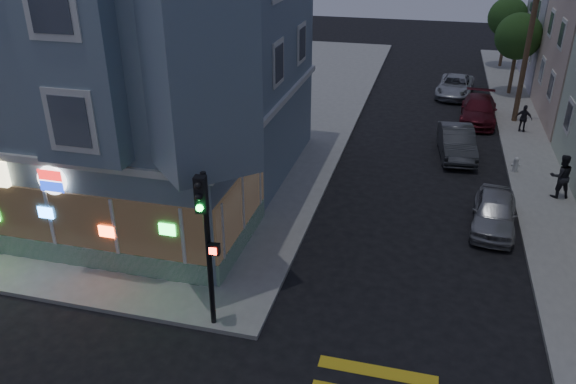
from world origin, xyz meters
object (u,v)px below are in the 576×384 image
at_px(parked_car_b, 457,142).
at_px(pedestrian_b, 524,118).
at_px(parked_car_a, 494,212).
at_px(parked_car_d, 455,86).
at_px(street_tree_near, 519,36).
at_px(street_tree_far, 508,17).
at_px(pedestrian_a, 561,176).
at_px(parked_car_c, 479,110).
at_px(traffic_signal, 206,228).
at_px(fire_hydrant, 516,164).
at_px(utility_pole, 529,41).

bearing_deg(parked_car_b, pedestrian_b, 43.80).
relative_size(parked_car_a, parked_car_d, 0.84).
relative_size(street_tree_near, pedestrian_b, 3.49).
height_order(street_tree_far, parked_car_d, street_tree_far).
bearing_deg(pedestrian_a, parked_car_c, -87.43).
relative_size(street_tree_near, traffic_signal, 1.08).
bearing_deg(parked_car_d, fire_hydrant, -71.78).
distance_m(pedestrian_a, fire_hydrant, 2.83).
distance_m(pedestrian_a, traffic_signal, 16.35).
bearing_deg(pedestrian_a, parked_car_d, -88.22).
bearing_deg(parked_car_d, pedestrian_a, -68.21).
bearing_deg(pedestrian_a, parked_car_b, -57.35).
bearing_deg(parked_car_b, pedestrian_a, -49.50).
bearing_deg(parked_car_a, pedestrian_a, 54.60).
height_order(parked_car_c, parked_car_d, parked_car_c).
height_order(street_tree_near, pedestrian_b, street_tree_near).
bearing_deg(utility_pole, parked_car_d, 124.79).
bearing_deg(fire_hydrant, parked_car_b, 148.45).
distance_m(parked_car_b, parked_car_d, 11.06).
bearing_deg(parked_car_a, parked_car_d, 99.84).
relative_size(street_tree_far, fire_hydrant, 7.32).
xyz_separation_m(pedestrian_a, fire_hydrant, (-1.49, 2.33, -0.58)).
distance_m(street_tree_far, parked_car_c, 14.84).
relative_size(utility_pole, street_tree_far, 1.70).
height_order(parked_car_b, parked_car_c, parked_car_b).
bearing_deg(utility_pole, parked_car_a, -98.66).
height_order(parked_car_a, parked_car_c, parked_car_c).
xyz_separation_m(pedestrian_b, parked_car_b, (-3.62, -4.27, -0.16)).
relative_size(utility_pole, parked_car_a, 2.22).
xyz_separation_m(street_tree_near, pedestrian_b, (0.02, -7.90, -3.03)).
distance_m(pedestrian_a, parked_car_a, 4.34).
xyz_separation_m(pedestrian_a, parked_car_c, (-2.89, 9.85, -0.40)).
relative_size(pedestrian_b, traffic_signal, 0.31).
relative_size(utility_pole, pedestrian_b, 5.92).
bearing_deg(street_tree_far, pedestrian_b, -89.93).
xyz_separation_m(street_tree_near, parked_car_d, (-3.60, -1.11, -3.26)).
distance_m(parked_car_b, traffic_signal, 17.37).
bearing_deg(traffic_signal, parked_car_b, 58.20).
xyz_separation_m(street_tree_near, pedestrian_a, (0.59, -16.15, -2.82)).
bearing_deg(pedestrian_a, traffic_signal, 32.35).
bearing_deg(parked_car_d, parked_car_b, -83.77).
distance_m(street_tree_near, street_tree_far, 8.00).
height_order(pedestrian_b, parked_car_a, pedestrian_b).
height_order(parked_car_b, fire_hydrant, parked_car_b).
bearing_deg(traffic_signal, fire_hydrant, 47.58).
xyz_separation_m(street_tree_far, parked_car_c, (-2.30, -14.31, -3.22)).
bearing_deg(parked_car_c, parked_car_b, -98.87).
bearing_deg(fire_hydrant, pedestrian_a, -57.37).
bearing_deg(parked_car_c, parked_car_d, 107.69).
bearing_deg(pedestrian_a, utility_pole, -99.33).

